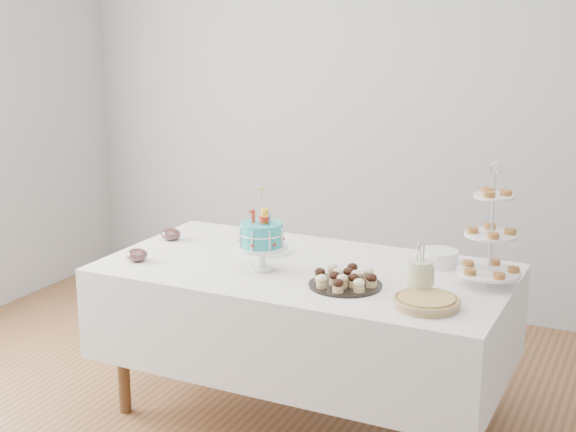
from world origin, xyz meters
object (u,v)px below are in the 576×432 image
at_px(plate_stack, 438,258).
at_px(table, 305,312).
at_px(pie, 427,301).
at_px(birthday_cake, 262,248).
at_px(jam_bowl_a, 137,255).
at_px(jam_bowl_b, 171,234).
at_px(utensil_pitcher, 420,277).
at_px(pastry_plate, 268,248).
at_px(cupcake_tray, 345,278).
at_px(tiered_stand, 491,235).

bearing_deg(plate_stack, table, -152.12).
height_order(pie, plate_stack, plate_stack).
height_order(birthday_cake, jam_bowl_a, birthday_cake).
relative_size(pie, jam_bowl_b, 2.64).
relative_size(table, utensil_pitcher, 8.08).
bearing_deg(birthday_cake, pastry_plate, 108.08).
relative_size(pastry_plate, jam_bowl_a, 2.25).
xyz_separation_m(cupcake_tray, plate_stack, (0.29, 0.47, 0.00)).
relative_size(pastry_plate, jam_bowl_b, 2.26).
bearing_deg(pastry_plate, tiered_stand, -1.82).
xyz_separation_m(jam_bowl_b, utensil_pitcher, (1.45, -0.27, 0.05)).
height_order(table, plate_stack, plate_stack).
relative_size(table, birthday_cake, 4.96).
height_order(plate_stack, pastry_plate, plate_stack).
bearing_deg(plate_stack, pastry_plate, -170.00).
relative_size(birthday_cake, cupcake_tray, 1.19).
height_order(plate_stack, utensil_pitcher, utensil_pitcher).
bearing_deg(jam_bowl_b, jam_bowl_a, -80.64).
xyz_separation_m(table, pastry_plate, (-0.28, 0.15, 0.24)).
distance_m(birthday_cake, pie, 0.86).
height_order(table, birthday_cake, birthday_cake).
xyz_separation_m(tiered_stand, plate_stack, (-0.28, 0.18, -0.19)).
bearing_deg(jam_bowl_b, tiered_stand, -0.01).
bearing_deg(birthday_cake, utensil_pitcher, -5.67).
bearing_deg(birthday_cake, table, 33.91).
relative_size(table, pastry_plate, 8.04).
bearing_deg(plate_stack, pie, -79.08).
xyz_separation_m(table, pie, (0.67, -0.27, 0.25)).
relative_size(table, tiered_stand, 3.48).
xyz_separation_m(jam_bowl_a, utensil_pitcher, (1.38, 0.12, 0.05)).
height_order(birthday_cake, plate_stack, birthday_cake).
xyz_separation_m(pie, plate_stack, (-0.11, 0.57, 0.01)).
relative_size(jam_bowl_a, utensil_pitcher, 0.45).
distance_m(cupcake_tray, jam_bowl_b, 1.15).
distance_m(cupcake_tray, pastry_plate, 0.64).
relative_size(cupcake_tray, jam_bowl_a, 3.08).
bearing_deg(jam_bowl_b, cupcake_tray, -14.54).
bearing_deg(utensil_pitcher, pastry_plate, 141.25).
bearing_deg(table, pie, -22.23).
bearing_deg(cupcake_tray, jam_bowl_a, -174.59).
bearing_deg(tiered_stand, cupcake_tray, -152.96).
xyz_separation_m(birthday_cake, tiered_stand, (1.01, 0.24, 0.12)).
bearing_deg(cupcake_tray, table, 147.45).
bearing_deg(jam_bowl_b, birthday_cake, -19.85).
xyz_separation_m(table, plate_stack, (0.56, 0.30, 0.26)).
bearing_deg(pie, plate_stack, 100.92).
bearing_deg(pastry_plate, jam_bowl_b, -176.42).
bearing_deg(plate_stack, cupcake_tray, -121.34).
bearing_deg(table, cupcake_tray, -32.55).
bearing_deg(pastry_plate, utensil_pitcher, -19.06).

